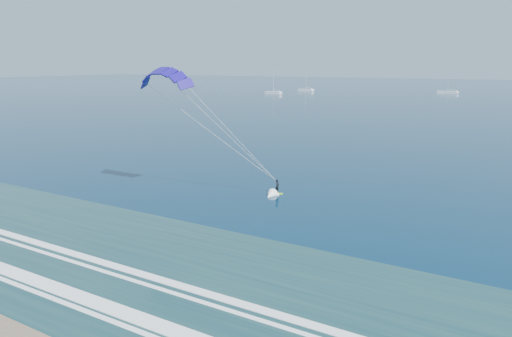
{
  "coord_description": "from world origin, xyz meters",
  "views": [
    {
      "loc": [
        18.83,
        -10.46,
        13.33
      ],
      "look_at": [
        -1.75,
        25.43,
        3.85
      ],
      "focal_mm": 32.0,
      "sensor_mm": 36.0,
      "label": 1
    }
  ],
  "objects_px": {
    "sailboat_2": "(447,92)",
    "sailboat_1": "(306,90)",
    "kitesurfer_rig": "(219,127)",
    "sailboat_0": "(273,93)"
  },
  "relations": [
    {
      "from": "sailboat_2",
      "to": "sailboat_0",
      "type": "bearing_deg",
      "value": -147.4
    },
    {
      "from": "sailboat_0",
      "to": "sailboat_1",
      "type": "bearing_deg",
      "value": 81.51
    },
    {
      "from": "sailboat_2",
      "to": "sailboat_1",
      "type": "bearing_deg",
      "value": -165.63
    },
    {
      "from": "kitesurfer_rig",
      "to": "sailboat_1",
      "type": "height_order",
      "value": "kitesurfer_rig"
    },
    {
      "from": "kitesurfer_rig",
      "to": "sailboat_2",
      "type": "relative_size",
      "value": 1.24
    },
    {
      "from": "kitesurfer_rig",
      "to": "sailboat_1",
      "type": "bearing_deg",
      "value": 111.03
    },
    {
      "from": "kitesurfer_rig",
      "to": "sailboat_1",
      "type": "relative_size",
      "value": 1.37
    },
    {
      "from": "kitesurfer_rig",
      "to": "sailboat_0",
      "type": "xyz_separation_m",
      "value": [
        -71.53,
        148.19,
        -6.45
      ]
    },
    {
      "from": "sailboat_1",
      "to": "sailboat_2",
      "type": "relative_size",
      "value": 0.9
    },
    {
      "from": "kitesurfer_rig",
      "to": "sailboat_2",
      "type": "xyz_separation_m",
      "value": [
        -3.13,
        191.93,
        -6.44
      ]
    }
  ]
}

